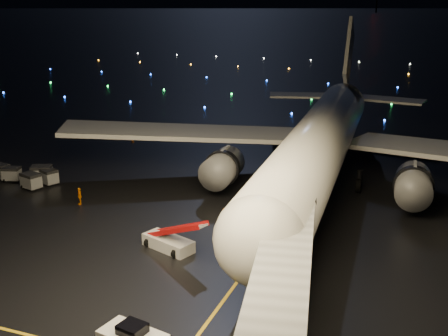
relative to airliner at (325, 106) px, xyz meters
The scene contains 15 objects.
ground 274.13m from the airliner, 92.73° to the left, with size 2000.00×2000.00×0.00m, color black.
lane_centre 14.26m from the airliner, 95.19° to the right, with size 0.25×80.00×0.02m, color gold.
airliner is the anchor object (origin of this frame).
belt_loader 24.58m from the airliner, 110.53° to the right, with size 6.64×1.81×3.22m, color silver, non-canonical shape.
crew_c 27.56m from the airliner, 143.18° to the right, with size 1.03×0.43×1.76m, color orange.
safety_cone_0 16.80m from the airliner, 118.35° to the right, with size 0.41×0.41×0.47m, color orange.
safety_cone_1 13.32m from the airliner, behind, with size 0.46×0.46×0.52m, color orange.
safety_cone_2 15.01m from the airliner, 149.10° to the right, with size 0.44×0.44×0.50m, color orange.
safety_cone_3 31.06m from the airliner, 164.41° to the left, with size 0.46×0.46×0.53m, color orange.
taxiway_lights 81.18m from the airliner, 99.29° to the left, with size 164.00×92.00×0.36m, color black, non-canonical shape.
baggage_cart_0 32.39m from the airliner, 158.97° to the right, with size 2.19×1.53×1.86m, color gray.
baggage_cart_1 32.90m from the airliner, 154.62° to the right, with size 2.05×1.44×1.75m, color gray.
baggage_cart_2 31.44m from the airliner, 157.43° to the right, with size 2.01×1.41×1.71m, color gray.
baggage_cart_3 37.48m from the airliner, 160.96° to the right, with size 1.98×1.39×1.69m, color gray.
baggage_cart_4 35.84m from the airliner, 159.48° to the right, with size 1.89×1.32×1.61m, color gray.
Camera 1 is at (24.19, -33.76, 19.99)m, focal length 45.00 mm.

